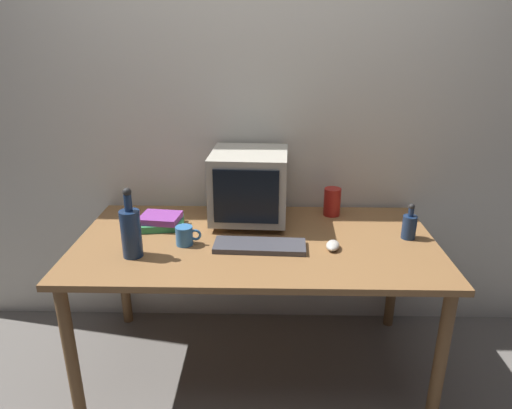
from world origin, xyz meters
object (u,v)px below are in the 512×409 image
(bottle_short, at_px, (409,226))
(book_stack, at_px, (161,221))
(metal_canister, at_px, (332,202))
(computer_mouse, at_px, (333,245))
(mug, at_px, (185,236))
(keyboard, at_px, (260,246))
(bottle_tall, at_px, (131,231))
(crt_monitor, at_px, (249,186))

(bottle_short, distance_m, book_stack, 1.22)
(bottle_short, relative_size, metal_canister, 1.17)
(computer_mouse, bearing_deg, mug, -170.15)
(keyboard, relative_size, bottle_tall, 1.32)
(bottle_tall, relative_size, book_stack, 1.34)
(bottle_short, bearing_deg, computer_mouse, -161.25)
(keyboard, bearing_deg, crt_monitor, 102.69)
(computer_mouse, xyz_separation_m, bottle_tall, (-0.89, -0.09, 0.10))
(book_stack, height_order, mug, mug)
(computer_mouse, distance_m, book_stack, 0.87)
(crt_monitor, height_order, bottle_tall, crt_monitor)
(keyboard, relative_size, book_stack, 1.77)
(bottle_tall, xyz_separation_m, bottle_short, (1.27, 0.22, -0.05))
(mug, xyz_separation_m, metal_canister, (0.73, 0.39, 0.03))
(keyboard, height_order, bottle_short, bottle_short)
(bottle_tall, height_order, bottle_short, bottle_tall)
(keyboard, distance_m, bottle_short, 0.73)
(computer_mouse, distance_m, bottle_tall, 0.90)
(computer_mouse, xyz_separation_m, bottle_short, (0.38, 0.13, 0.05))
(crt_monitor, bearing_deg, metal_canister, 11.72)
(keyboard, distance_m, book_stack, 0.55)
(crt_monitor, distance_m, bottle_short, 0.81)
(book_stack, relative_size, mug, 1.98)
(computer_mouse, relative_size, bottle_tall, 0.31)
(crt_monitor, height_order, mug, crt_monitor)
(bottle_short, bearing_deg, metal_canister, 138.37)
(crt_monitor, xyz_separation_m, computer_mouse, (0.39, -0.33, -0.17))
(keyboard, relative_size, bottle_short, 2.38)
(keyboard, distance_m, computer_mouse, 0.33)
(bottle_short, xyz_separation_m, book_stack, (-1.21, 0.10, -0.03))
(crt_monitor, xyz_separation_m, mug, (-0.29, -0.30, -0.15))
(computer_mouse, xyz_separation_m, mug, (-0.68, 0.03, 0.03))
(book_stack, bearing_deg, computer_mouse, -15.48)
(metal_canister, bearing_deg, mug, -152.04)
(crt_monitor, relative_size, bottle_tall, 1.27)
(computer_mouse, distance_m, bottle_short, 0.40)
(keyboard, height_order, metal_canister, metal_canister)
(metal_canister, bearing_deg, bottle_short, -41.63)
(crt_monitor, xyz_separation_m, bottle_short, (0.77, -0.20, -0.13))
(bottle_tall, height_order, metal_canister, bottle_tall)
(computer_mouse, relative_size, metal_canister, 0.67)
(keyboard, bearing_deg, mug, 177.28)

